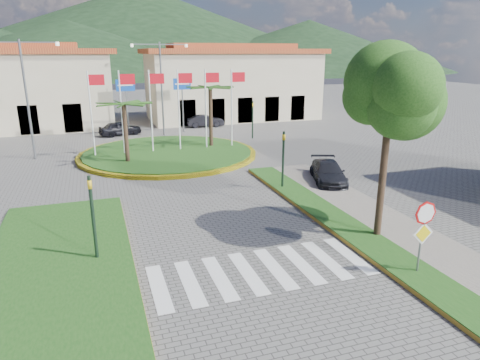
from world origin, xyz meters
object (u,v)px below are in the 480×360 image
object	(u,v)px
stop_sign	(424,226)
car_dark_a	(120,128)
roundabout_island	(168,153)
car_dark_b	(205,121)
car_side_right	(328,172)
deciduous_tree	(389,109)
white_van	(3,127)

from	to	relation	value
stop_sign	car_dark_a	xyz separation A→B (m)	(-7.61, 29.22, -1.16)
roundabout_island	car_dark_b	xyz separation A→B (m)	(5.63, 11.12, 0.43)
roundabout_island	car_side_right	size ratio (longest dim) A/B	3.07
roundabout_island	car_dark_a	xyz separation A→B (m)	(-2.72, 9.18, 0.45)
stop_sign	car_side_right	world-z (taller)	stop_sign
car_dark_a	stop_sign	bearing A→B (deg)	179.26
car_side_right	stop_sign	bearing A→B (deg)	-84.43
deciduous_tree	car_side_right	world-z (taller)	deciduous_tree
stop_sign	deciduous_tree	xyz separation A→B (m)	(0.60, 3.04, 3.38)
roundabout_island	car_dark_a	world-z (taller)	roundabout_island
roundabout_island	car_dark_a	size ratio (longest dim) A/B	3.45
roundabout_island	car_side_right	bearing A→B (deg)	-52.21
stop_sign	car_dark_a	size ratio (longest dim) A/B	0.72
roundabout_island	white_van	size ratio (longest dim) A/B	2.79
roundabout_island	white_van	xyz separation A→B (m)	(-12.76, 13.43, 0.46)
white_van	car_side_right	distance (m)	30.72
deciduous_tree	car_dark_a	bearing A→B (deg)	107.41
white_van	deciduous_tree	bearing A→B (deg)	-142.40
stop_sign	car_side_right	xyz separation A→B (m)	(2.60, 10.37, -1.19)
car_dark_b	stop_sign	bearing A→B (deg)	-178.29
deciduous_tree	car_dark_a	size ratio (longest dim) A/B	1.85
roundabout_island	car_dark_b	distance (m)	12.47
white_van	car_dark_b	bearing A→B (deg)	-90.51
deciduous_tree	car_dark_a	xyz separation A→B (m)	(-8.21, 26.18, -4.55)
stop_sign	car_side_right	bearing A→B (deg)	75.93
stop_sign	deciduous_tree	size ratio (longest dim) A/B	0.39
stop_sign	white_van	bearing A→B (deg)	117.81
car_dark_a	car_side_right	xyz separation A→B (m)	(10.21, -18.85, -0.03)
stop_sign	deciduous_tree	world-z (taller)	deciduous_tree
white_van	car_dark_b	size ratio (longest dim) A/B	1.24
white_van	car_side_right	size ratio (longest dim) A/B	1.10
deciduous_tree	car_side_right	xyz separation A→B (m)	(2.00, 7.33, -4.57)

